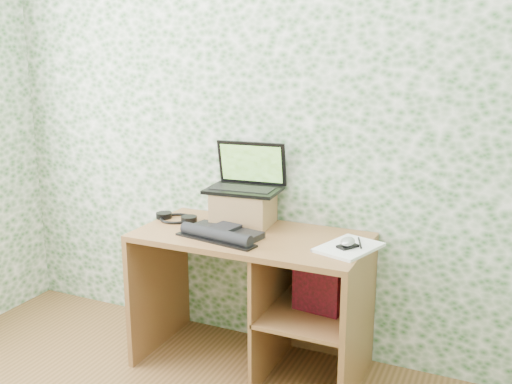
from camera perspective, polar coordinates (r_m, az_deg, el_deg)
The scene contains 10 objects.
wall_back at distance 3.12m, azimuth 1.88°, elevation 7.02°, with size 3.50×3.50×0.00m, color silver.
desk at distance 3.05m, azimuth 1.09°, elevation -9.09°, with size 1.20×0.60×0.75m.
riser at distance 3.11m, azimuth -1.25°, elevation -1.62°, with size 0.31×0.26×0.18m, color brown.
laptop at distance 3.11m, azimuth -0.94°, elevation 1.30°, with size 0.41×0.30×0.26m.
keyboard at distance 2.92m, azimuth -3.50°, elevation -4.14°, with size 0.46×0.30×0.06m.
headphones at distance 3.24m, azimuth -7.97°, elevation -2.58°, with size 0.26×0.19×0.03m.
notepad at distance 2.79m, azimuth 9.27°, elevation -5.49°, with size 0.22×0.32×0.01m, color silver.
mouse at distance 2.76m, azimuth 9.16°, elevation -5.14°, with size 0.07×0.11×0.04m, color #B1B1B4.
pen at distance 2.82m, azimuth 10.35°, elevation -5.02°, with size 0.01×0.01×0.15m, color black.
red_box at distance 2.91m, azimuth 6.18°, elevation -9.14°, with size 0.25×0.08×0.29m, color maroon.
Camera 1 is at (1.18, -1.11, 1.67)m, focal length 40.00 mm.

